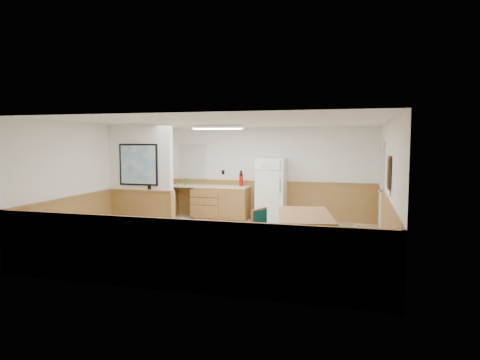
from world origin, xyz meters
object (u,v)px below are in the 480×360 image
(dining_bench, at_px, (376,240))
(dining_table, at_px, (305,219))
(refrigerator, at_px, (271,190))
(fire_extinguisher, at_px, (241,179))
(dining_chair, at_px, (264,228))
(soap_bottle, at_px, (186,181))

(dining_bench, bearing_deg, dining_table, 167.30)
(refrigerator, bearing_deg, fire_extinguisher, 173.77)
(refrigerator, height_order, dining_chair, refrigerator)
(fire_extinguisher, bearing_deg, refrigerator, 14.14)
(dining_chair, bearing_deg, dining_table, 38.39)
(dining_table, relative_size, soap_bottle, 10.89)
(soap_bottle, bearing_deg, fire_extinguisher, 1.51)
(dining_bench, height_order, soap_bottle, soap_bottle)
(dining_bench, xyz_separation_m, dining_chair, (-2.02, -0.19, 0.15))
(fire_extinguisher, bearing_deg, soap_bottle, -158.30)
(refrigerator, relative_size, fire_extinguisher, 3.88)
(dining_table, relative_size, dining_chair, 2.44)
(dining_bench, height_order, dining_chair, dining_chair)
(refrigerator, distance_m, dining_table, 3.29)
(refrigerator, height_order, dining_table, refrigerator)
(dining_bench, bearing_deg, soap_bottle, 136.87)
(dining_table, bearing_deg, refrigerator, 101.58)
(dining_bench, distance_m, soap_bottle, 5.91)
(dining_table, distance_m, soap_bottle, 4.82)
(dining_chair, relative_size, soap_bottle, 4.45)
(refrigerator, relative_size, dining_chair, 1.97)
(dining_chair, bearing_deg, dining_bench, 26.08)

